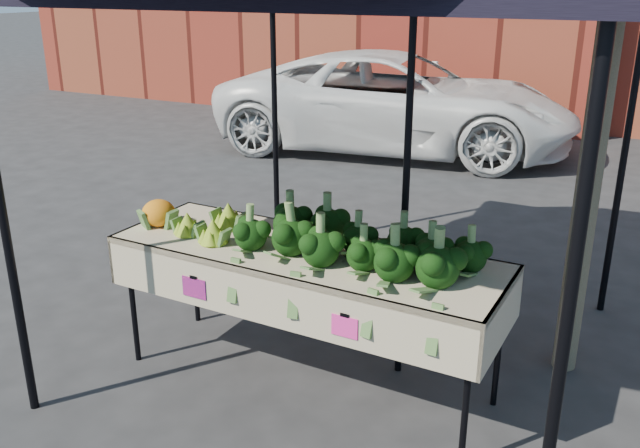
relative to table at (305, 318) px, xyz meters
The scene contains 7 objects.
ground 0.46m from the table, 131.99° to the left, with size 90.00×90.00×0.00m, color #252527.
table is the anchor object (origin of this frame).
canopy 1.04m from the table, 74.33° to the left, with size 3.16×3.16×2.74m, color black, non-canonical shape.
broccoli_heap 0.67m from the table, ahead, with size 1.49×0.59×0.28m, color black.
romanesco_cluster 0.87m from the table, behind, with size 0.44×0.48×0.21m, color #98B928.
cauliflower_pair 1.18m from the table, behind, with size 0.21×0.21×0.19m, color orange.
street_tree 2.43m from the table, 32.77° to the left, with size 2.20×2.20×4.33m, color #1E4C14, non-canonical shape.
Camera 1 is at (1.84, -3.37, 2.41)m, focal length 38.01 mm.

